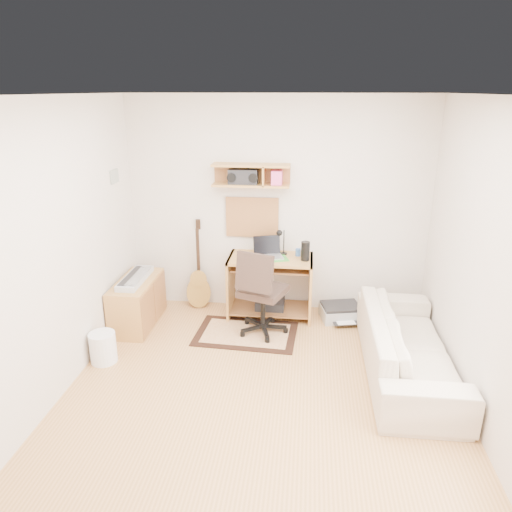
# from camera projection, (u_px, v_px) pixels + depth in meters

# --- Properties ---
(floor) EXTENTS (3.60, 4.00, 0.01)m
(floor) POSITION_uv_depth(u_px,v_px,m) (260.00, 400.00, 4.30)
(floor) COLOR tan
(floor) RESTS_ON ground
(ceiling) EXTENTS (3.60, 4.00, 0.01)m
(ceiling) POSITION_uv_depth(u_px,v_px,m) (261.00, 94.00, 3.43)
(ceiling) COLOR white
(ceiling) RESTS_ON ground
(back_wall) EXTENTS (3.60, 0.01, 2.60)m
(back_wall) POSITION_uv_depth(u_px,v_px,m) (277.00, 207.00, 5.75)
(back_wall) COLOR beige
(back_wall) RESTS_ON ground
(left_wall) EXTENTS (0.01, 4.00, 2.60)m
(left_wall) POSITION_uv_depth(u_px,v_px,m) (49.00, 256.00, 4.05)
(left_wall) COLOR beige
(left_wall) RESTS_ON ground
(right_wall) EXTENTS (0.01, 4.00, 2.60)m
(right_wall) POSITION_uv_depth(u_px,v_px,m) (493.00, 273.00, 3.68)
(right_wall) COLOR beige
(right_wall) RESTS_ON ground
(wall_shelf) EXTENTS (0.90, 0.25, 0.26)m
(wall_shelf) POSITION_uv_depth(u_px,v_px,m) (251.00, 175.00, 5.52)
(wall_shelf) COLOR #C28944
(wall_shelf) RESTS_ON back_wall
(cork_board) EXTENTS (0.64, 0.03, 0.49)m
(cork_board) POSITION_uv_depth(u_px,v_px,m) (252.00, 217.00, 5.80)
(cork_board) COLOR tan
(cork_board) RESTS_ON back_wall
(wall_photo) EXTENTS (0.02, 0.20, 0.15)m
(wall_photo) POSITION_uv_depth(u_px,v_px,m) (114.00, 176.00, 5.32)
(wall_photo) COLOR #4C8CBF
(wall_photo) RESTS_ON left_wall
(desk) EXTENTS (1.00, 0.55, 0.75)m
(desk) POSITION_uv_depth(u_px,v_px,m) (270.00, 287.00, 5.79)
(desk) COLOR #C28944
(desk) RESTS_ON floor
(laptop) EXTENTS (0.40, 0.40, 0.25)m
(laptop) POSITION_uv_depth(u_px,v_px,m) (269.00, 248.00, 5.61)
(laptop) COLOR silver
(laptop) RESTS_ON desk
(speaker) EXTENTS (0.10, 0.10, 0.23)m
(speaker) POSITION_uv_depth(u_px,v_px,m) (305.00, 251.00, 5.54)
(speaker) COLOR black
(speaker) RESTS_ON desk
(desk_lamp) EXTENTS (0.10, 0.10, 0.31)m
(desk_lamp) POSITION_uv_depth(u_px,v_px,m) (284.00, 242.00, 5.73)
(desk_lamp) COLOR black
(desk_lamp) RESTS_ON desk
(pencil_cup) EXTENTS (0.06, 0.06, 0.09)m
(pencil_cup) POSITION_uv_depth(u_px,v_px,m) (298.00, 252.00, 5.72)
(pencil_cup) COLOR #3761A5
(pencil_cup) RESTS_ON desk
(boombox) EXTENTS (0.34, 0.15, 0.17)m
(boombox) POSITION_uv_depth(u_px,v_px,m) (243.00, 177.00, 5.54)
(boombox) COLOR black
(boombox) RESTS_ON wall_shelf
(rug) EXTENTS (1.17, 0.81, 0.02)m
(rug) POSITION_uv_depth(u_px,v_px,m) (246.00, 333.00, 5.45)
(rug) COLOR beige
(rug) RESTS_ON floor
(task_chair) EXTENTS (0.67, 0.67, 1.03)m
(task_chair) POSITION_uv_depth(u_px,v_px,m) (263.00, 291.00, 5.33)
(task_chair) COLOR #32241D
(task_chair) RESTS_ON floor
(cabinet) EXTENTS (0.40, 0.90, 0.55)m
(cabinet) POSITION_uv_depth(u_px,v_px,m) (137.00, 302.00, 5.60)
(cabinet) COLOR #C28944
(cabinet) RESTS_ON floor
(music_keyboard) EXTENTS (0.22, 0.70, 0.06)m
(music_keyboard) POSITION_uv_depth(u_px,v_px,m) (135.00, 278.00, 5.50)
(music_keyboard) COLOR #B2B5BA
(music_keyboard) RESTS_ON cabinet
(guitar) EXTENTS (0.34, 0.26, 1.14)m
(guitar) POSITION_uv_depth(u_px,v_px,m) (197.00, 265.00, 5.95)
(guitar) COLOR #AC7F35
(guitar) RESTS_ON floor
(waste_basket) EXTENTS (0.34, 0.34, 0.32)m
(waste_basket) POSITION_uv_depth(u_px,v_px,m) (103.00, 347.00, 4.85)
(waste_basket) COLOR white
(waste_basket) RESTS_ON floor
(printer) EXTENTS (0.53, 0.45, 0.17)m
(printer) POSITION_uv_depth(u_px,v_px,m) (340.00, 312.00, 5.79)
(printer) COLOR #A5A8AA
(printer) RESTS_ON floor
(sofa) EXTENTS (0.58, 2.00, 0.78)m
(sofa) POSITION_uv_depth(u_px,v_px,m) (409.00, 336.00, 4.60)
(sofa) COLOR beige
(sofa) RESTS_ON floor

